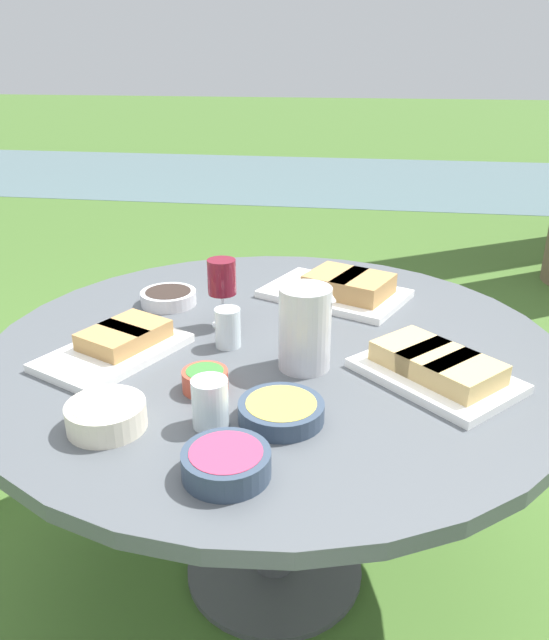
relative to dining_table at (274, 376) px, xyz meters
name	(u,v)px	position (x,y,z in m)	size (l,w,h in m)	color
ground_plane	(274,569)	(0.00, 0.00, -0.65)	(40.00, 40.00, 0.00)	#446B2B
river_strip	(354,179)	(0.00, 6.14, -0.64)	(40.00, 3.10, 0.01)	slate
dining_table	(274,376)	(0.00, 0.00, 0.00)	(1.41, 1.41, 0.74)	#4C4C51
water_pitcher	(305,328)	(0.09, -0.12, 0.19)	(0.13, 0.12, 0.19)	silver
wine_glass	(222,279)	(-0.15, 0.08, 0.22)	(0.07, 0.07, 0.18)	silver
platter_bread_main	(119,344)	(-0.36, -0.12, 0.12)	(0.33, 0.39, 0.06)	white
platter_charcuterie	(343,288)	(0.15, 0.32, 0.13)	(0.46, 0.39, 0.08)	white
platter_sandwich_side	(436,368)	(0.38, -0.13, 0.12)	(0.40, 0.39, 0.07)	white
bowl_fries	(281,410)	(0.07, -0.35, 0.12)	(0.17, 0.17, 0.04)	#334256
bowl_salad	(205,379)	(-0.11, -0.25, 0.12)	(0.10, 0.10, 0.05)	#B74733
bowl_olives	(168,297)	(-0.34, 0.20, 0.12)	(0.16, 0.16, 0.04)	silver
bowl_dip_red	(227,462)	(0.00, -0.53, 0.12)	(0.15, 0.15, 0.05)	#334256
bowl_dip_cream	(106,414)	(-0.26, -0.42, 0.12)	(0.15, 0.15, 0.05)	beige
cup_water_near	(210,403)	(-0.06, -0.38, 0.14)	(0.07, 0.07, 0.10)	silver
cup_water_far	(228,328)	(-0.11, -0.04, 0.14)	(0.06, 0.06, 0.10)	silver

